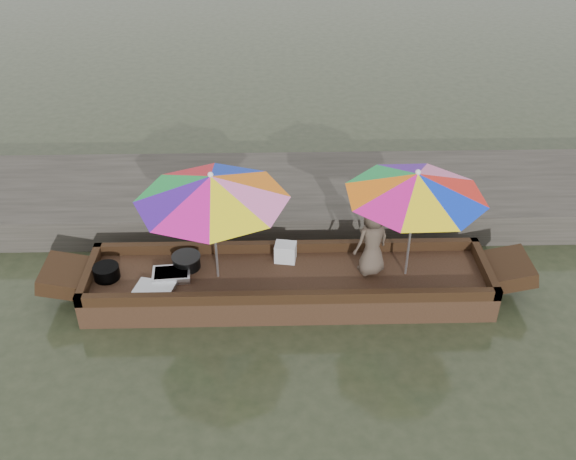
{
  "coord_description": "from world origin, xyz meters",
  "views": [
    {
      "loc": [
        -0.17,
        -6.72,
        5.52
      ],
      "look_at": [
        0.0,
        0.1,
        1.0
      ],
      "focal_mm": 40.0,
      "sensor_mm": 36.0,
      "label": 1
    }
  ],
  "objects_px": {
    "boat_hull": "(288,286)",
    "tray_scallop": "(154,289)",
    "tray_crayfish": "(171,275)",
    "umbrella_bow": "(214,227)",
    "cooking_pot": "(106,272)",
    "supply_bag": "(285,252)",
    "charcoal_grill": "(187,262)",
    "umbrella_stern": "(411,224)",
    "vendor": "(372,241)"
  },
  "relations": [
    {
      "from": "cooking_pot",
      "to": "umbrella_bow",
      "type": "xyz_separation_m",
      "value": [
        1.45,
        -0.0,
        0.69
      ]
    },
    {
      "from": "umbrella_bow",
      "to": "tray_scallop",
      "type": "bearing_deg",
      "value": -159.92
    },
    {
      "from": "cooking_pot",
      "to": "vendor",
      "type": "xyz_separation_m",
      "value": [
        3.47,
        0.06,
        0.41
      ]
    },
    {
      "from": "tray_scallop",
      "to": "umbrella_bow",
      "type": "relative_size",
      "value": 0.25
    },
    {
      "from": "boat_hull",
      "to": "umbrella_stern",
      "type": "xyz_separation_m",
      "value": [
        1.55,
        0.0,
        0.95
      ]
    },
    {
      "from": "cooking_pot",
      "to": "supply_bag",
      "type": "relative_size",
      "value": 1.21
    },
    {
      "from": "umbrella_bow",
      "to": "charcoal_grill",
      "type": "bearing_deg",
      "value": 154.21
    },
    {
      "from": "cooking_pot",
      "to": "umbrella_bow",
      "type": "distance_m",
      "value": 1.61
    },
    {
      "from": "vendor",
      "to": "supply_bag",
      "type": "bearing_deg",
      "value": -40.1
    },
    {
      "from": "vendor",
      "to": "umbrella_stern",
      "type": "relative_size",
      "value": 0.56
    },
    {
      "from": "tray_scallop",
      "to": "umbrella_stern",
      "type": "height_order",
      "value": "umbrella_stern"
    },
    {
      "from": "cooking_pot",
      "to": "supply_bag",
      "type": "distance_m",
      "value": 2.37
    },
    {
      "from": "boat_hull",
      "to": "tray_crayfish",
      "type": "xyz_separation_m",
      "value": [
        -1.53,
        -0.01,
        0.22
      ]
    },
    {
      "from": "tray_crayfish",
      "to": "charcoal_grill",
      "type": "relative_size",
      "value": 1.34
    },
    {
      "from": "supply_bag",
      "to": "umbrella_stern",
      "type": "relative_size",
      "value": 0.16
    },
    {
      "from": "cooking_pot",
      "to": "vendor",
      "type": "distance_m",
      "value": 3.49
    },
    {
      "from": "boat_hull",
      "to": "supply_bag",
      "type": "distance_m",
      "value": 0.46
    },
    {
      "from": "cooking_pot",
      "to": "supply_bag",
      "type": "height_order",
      "value": "supply_bag"
    },
    {
      "from": "charcoal_grill",
      "to": "umbrella_stern",
      "type": "relative_size",
      "value": 0.21
    },
    {
      "from": "tray_scallop",
      "to": "umbrella_bow",
      "type": "height_order",
      "value": "umbrella_bow"
    },
    {
      "from": "tray_crayfish",
      "to": "supply_bag",
      "type": "xyz_separation_m",
      "value": [
        1.5,
        0.35,
        0.09
      ]
    },
    {
      "from": "umbrella_bow",
      "to": "tray_crayfish",
      "type": "bearing_deg",
      "value": -178.87
    },
    {
      "from": "tray_crayfish",
      "to": "tray_scallop",
      "type": "height_order",
      "value": "tray_crayfish"
    },
    {
      "from": "charcoal_grill",
      "to": "supply_bag",
      "type": "distance_m",
      "value": 1.33
    },
    {
      "from": "vendor",
      "to": "tray_scallop",
      "type": "bearing_deg",
      "value": -18.89
    },
    {
      "from": "vendor",
      "to": "umbrella_bow",
      "type": "distance_m",
      "value": 2.03
    },
    {
      "from": "tray_scallop",
      "to": "vendor",
      "type": "xyz_separation_m",
      "value": [
        2.81,
        0.35,
        0.46
      ]
    },
    {
      "from": "cooking_pot",
      "to": "supply_bag",
      "type": "xyz_separation_m",
      "value": [
        2.35,
        0.34,
        0.04
      ]
    },
    {
      "from": "boat_hull",
      "to": "cooking_pot",
      "type": "height_order",
      "value": "cooking_pot"
    },
    {
      "from": "boat_hull",
      "to": "cooking_pot",
      "type": "bearing_deg",
      "value": 179.89
    },
    {
      "from": "umbrella_bow",
      "to": "umbrella_stern",
      "type": "xyz_separation_m",
      "value": [
        2.48,
        0.0,
        0.0
      ]
    },
    {
      "from": "tray_crayfish",
      "to": "umbrella_bow",
      "type": "height_order",
      "value": "umbrella_bow"
    },
    {
      "from": "cooking_pot",
      "to": "charcoal_grill",
      "type": "xyz_separation_m",
      "value": [
        1.02,
        0.2,
        -0.0
      ]
    },
    {
      "from": "boat_hull",
      "to": "tray_scallop",
      "type": "relative_size",
      "value": 10.86
    },
    {
      "from": "vendor",
      "to": "umbrella_stern",
      "type": "distance_m",
      "value": 0.55
    },
    {
      "from": "supply_bag",
      "to": "charcoal_grill",
      "type": "bearing_deg",
      "value": -174.28
    },
    {
      "from": "charcoal_grill",
      "to": "supply_bag",
      "type": "height_order",
      "value": "supply_bag"
    },
    {
      "from": "tray_crayfish",
      "to": "vendor",
      "type": "xyz_separation_m",
      "value": [
        2.62,
        0.07,
        0.45
      ]
    },
    {
      "from": "boat_hull",
      "to": "supply_bag",
      "type": "bearing_deg",
      "value": 94.78
    },
    {
      "from": "cooking_pot",
      "to": "umbrella_stern",
      "type": "bearing_deg",
      "value": -0.07
    },
    {
      "from": "boat_hull",
      "to": "vendor",
      "type": "distance_m",
      "value": 1.28
    },
    {
      "from": "tray_scallop",
      "to": "umbrella_bow",
      "type": "bearing_deg",
      "value": 20.08
    },
    {
      "from": "umbrella_bow",
      "to": "cooking_pot",
      "type": "bearing_deg",
      "value": 179.81
    },
    {
      "from": "tray_crayfish",
      "to": "vendor",
      "type": "bearing_deg",
      "value": 1.61
    },
    {
      "from": "vendor",
      "to": "umbrella_stern",
      "type": "bearing_deg",
      "value": 146.43
    },
    {
      "from": "tray_scallop",
      "to": "supply_bag",
      "type": "xyz_separation_m",
      "value": [
        1.69,
        0.63,
        0.1
      ]
    },
    {
      "from": "boat_hull",
      "to": "supply_bag",
      "type": "height_order",
      "value": "supply_bag"
    },
    {
      "from": "tray_scallop",
      "to": "cooking_pot",
      "type": "bearing_deg",
      "value": 155.93
    },
    {
      "from": "charcoal_grill",
      "to": "boat_hull",
      "type": "bearing_deg",
      "value": -8.74
    },
    {
      "from": "cooking_pot",
      "to": "vendor",
      "type": "bearing_deg",
      "value": 0.94
    }
  ]
}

